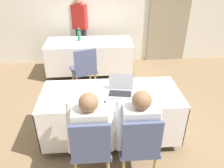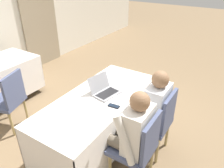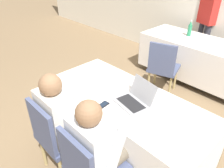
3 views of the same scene
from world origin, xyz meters
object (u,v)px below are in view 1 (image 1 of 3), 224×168
object	(u,v)px
laptop	(120,90)
chair_near_left	(91,147)
person_checkered_shirt	(91,129)
person_red_shirt	(80,26)
water_bottle	(79,35)
chair_far_spare	(84,68)
cell_phone	(107,104)
person_white_shirt	(138,127)
chair_near_right	(139,144)

from	to	relation	value
laptop	chair_near_left	xyz separation A→B (m)	(-0.39, -0.69, -0.28)
laptop	person_checkered_shirt	size ratio (longest dim) A/B	0.32
person_checkered_shirt	person_red_shirt	bearing A→B (deg)	-85.34
chair_near_left	person_red_shirt	size ratio (longest dim) A/B	0.57
water_bottle	person_red_shirt	world-z (taller)	person_red_shirt
chair_far_spare	person_checkered_shirt	xyz separation A→B (m)	(0.15, -1.89, 0.16)
person_checkered_shirt	person_red_shirt	size ratio (longest dim) A/B	0.74
person_red_shirt	laptop	bearing A→B (deg)	-54.56
chair_near_left	person_checkered_shirt	bearing A→B (deg)	-90.00
cell_phone	person_checkered_shirt	xyz separation A→B (m)	(-0.20, -0.33, -0.09)
chair_far_spare	person_white_shirt	world-z (taller)	person_white_shirt
chair_near_right	person_red_shirt	world-z (taller)	person_red_shirt
chair_far_spare	person_red_shirt	bearing A→B (deg)	-103.80
chair_near_right	person_checkered_shirt	bearing A→B (deg)	-11.21
cell_phone	person_checkered_shirt	distance (m)	0.40
person_checkered_shirt	person_red_shirt	xyz separation A→B (m)	(-0.28, 3.41, 0.25)
chair_near_right	chair_far_spare	bearing A→B (deg)	-71.25
cell_phone	person_checkered_shirt	world-z (taller)	person_checkered_shirt
cell_phone	person_white_shirt	world-z (taller)	person_white_shirt
water_bottle	person_white_shirt	distance (m)	2.92
laptop	person_checkered_shirt	bearing A→B (deg)	-113.01
chair_far_spare	person_white_shirt	xyz separation A→B (m)	(0.68, -1.89, 0.16)
cell_phone	chair_near_left	size ratio (longest dim) A/B	0.16
cell_phone	person_red_shirt	distance (m)	3.12
chair_near_left	chair_near_right	distance (m)	0.52
chair_near_right	cell_phone	bearing A→B (deg)	-53.14
cell_phone	water_bottle	size ratio (longest dim) A/B	0.53
person_checkered_shirt	person_white_shirt	xyz separation A→B (m)	(0.52, 0.00, 0.00)
person_red_shirt	chair_far_spare	bearing A→B (deg)	-63.11
water_bottle	chair_near_left	size ratio (longest dim) A/B	0.30
person_white_shirt	person_red_shirt	bearing A→B (deg)	-76.78
laptop	chair_near_left	distance (m)	0.84
water_bottle	chair_far_spare	xyz separation A→B (m)	(0.13, -0.91, -0.36)
laptop	chair_near_right	size ratio (longest dim) A/B	0.41
cell_phone	laptop	bearing A→B (deg)	48.40
chair_near_left	person_checkered_shirt	world-z (taller)	person_checkered_shirt
cell_phone	chair_near_left	xyz separation A→B (m)	(-0.20, -0.44, -0.25)
water_bottle	chair_far_spare	size ratio (longest dim) A/B	0.30
chair_near_right	chair_far_spare	world-z (taller)	same
laptop	cell_phone	distance (m)	0.32
chair_near_left	chair_near_right	size ratio (longest dim) A/B	1.00
cell_phone	chair_near_right	world-z (taller)	chair_near_right
laptop	chair_near_right	bearing A→B (deg)	-68.37
laptop	chair_near_left	bearing A→B (deg)	-108.87
water_bottle	chair_far_spare	distance (m)	0.99
cell_phone	chair_far_spare	world-z (taller)	chair_far_spare
laptop	water_bottle	world-z (taller)	water_bottle
laptop	chair_near_right	distance (m)	0.76
person_checkered_shirt	laptop	bearing A→B (deg)	-123.33
cell_phone	person_checkered_shirt	bearing A→B (deg)	-125.83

